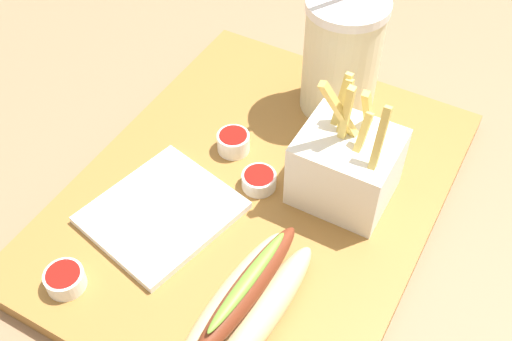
# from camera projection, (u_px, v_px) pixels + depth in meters

# --- Properties ---
(ground_plane) EXTENTS (2.40, 2.40, 0.02)m
(ground_plane) POSITION_uv_depth(u_px,v_px,m) (256.00, 208.00, 0.66)
(ground_plane) COLOR #8C6B4C
(food_tray) EXTENTS (0.46, 0.35, 0.02)m
(food_tray) POSITION_uv_depth(u_px,v_px,m) (256.00, 196.00, 0.65)
(food_tray) COLOR olive
(food_tray) RESTS_ON ground_plane
(soda_cup) EXTENTS (0.09, 0.09, 0.24)m
(soda_cup) POSITION_uv_depth(u_px,v_px,m) (342.00, 55.00, 0.68)
(soda_cup) COLOR beige
(soda_cup) RESTS_ON food_tray
(fries_basket) EXTENTS (0.09, 0.10, 0.15)m
(fries_basket) POSITION_uv_depth(u_px,v_px,m) (346.00, 166.00, 0.61)
(fries_basket) COLOR white
(fries_basket) RESTS_ON food_tray
(hot_dog_1) EXTENTS (0.17, 0.07, 0.06)m
(hot_dog_1) POSITION_uv_depth(u_px,v_px,m) (248.00, 302.00, 0.53)
(hot_dog_1) COLOR #E5C689
(hot_dog_1) RESTS_ON food_tray
(ketchup_cup_1) EXTENTS (0.04, 0.04, 0.02)m
(ketchup_cup_1) POSITION_uv_depth(u_px,v_px,m) (65.00, 279.00, 0.56)
(ketchup_cup_1) COLOR white
(ketchup_cup_1) RESTS_ON food_tray
(ketchup_cup_2) EXTENTS (0.04, 0.04, 0.02)m
(ketchup_cup_2) POSITION_uv_depth(u_px,v_px,m) (257.00, 179.00, 0.64)
(ketchup_cup_2) COLOR white
(ketchup_cup_2) RESTS_ON food_tray
(ketchup_cup_3) EXTENTS (0.04, 0.04, 0.02)m
(ketchup_cup_3) POSITION_uv_depth(u_px,v_px,m) (233.00, 141.00, 0.67)
(ketchup_cup_3) COLOR white
(ketchup_cup_3) RESTS_ON food_tray
(napkin_stack) EXTENTS (0.16, 0.15, 0.01)m
(napkin_stack) POSITION_uv_depth(u_px,v_px,m) (162.00, 213.00, 0.62)
(napkin_stack) COLOR white
(napkin_stack) RESTS_ON food_tray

